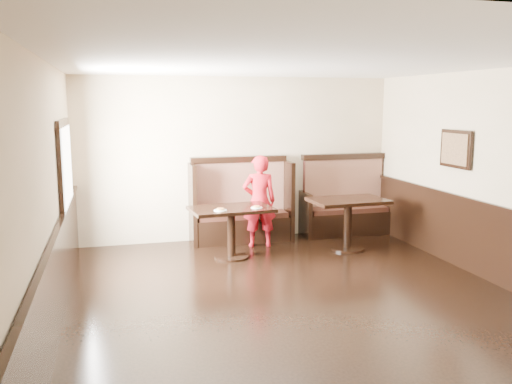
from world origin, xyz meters
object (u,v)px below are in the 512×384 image
object	(u,v)px
table_main	(231,219)
child	(259,201)
booth_neighbor	(345,208)
booth_main	(241,210)
table_neighbor	(348,212)

from	to	relation	value
table_main	child	xyz separation A→B (m)	(0.59, 0.54, 0.16)
child	booth_neighbor	bearing A→B (deg)	-158.67
table_main	child	size ratio (longest dim) A/B	0.85
booth_neighbor	child	bearing A→B (deg)	-165.35
booth_neighbor	table_main	distance (m)	2.54
booth_main	table_neighbor	world-z (taller)	booth_main
table_main	table_neighbor	world-z (taller)	table_neighbor
booth_main	child	distance (m)	0.55
booth_main	table_neighbor	distance (m)	1.85
booth_neighbor	table_neighbor	world-z (taller)	booth_neighbor
booth_neighbor	table_neighbor	size ratio (longest dim) A/B	1.34
table_neighbor	booth_neighbor	bearing A→B (deg)	65.06
table_main	booth_neighbor	bearing A→B (deg)	17.57
table_main	child	world-z (taller)	child
table_main	child	distance (m)	0.82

